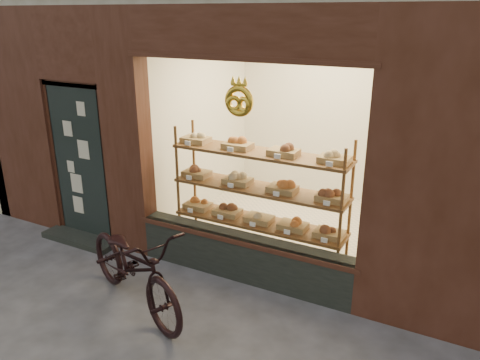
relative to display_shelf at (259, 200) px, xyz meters
The scene contains 2 objects.
display_shelf is the anchor object (origin of this frame).
bicycle 1.70m from the display_shelf, 116.99° to the right, with size 0.65×1.87×0.98m, color black.
Camera 1 is at (2.72, -2.25, 3.01)m, focal length 35.00 mm.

